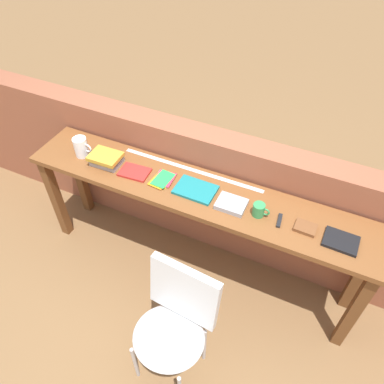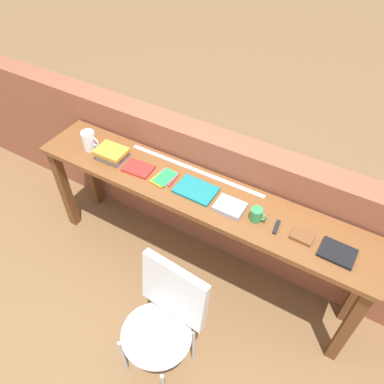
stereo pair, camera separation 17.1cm
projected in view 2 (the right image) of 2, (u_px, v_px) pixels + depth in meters
The scene contains 15 objects.
ground_plane at pixel (176, 292), 2.96m from camera, with size 40.00×40.00×0.00m, color brown.
brick_wall_back at pixel (217, 193), 2.96m from camera, with size 6.00×0.20×1.10m, color #935138.
sideboard at pixel (196, 204), 2.62m from camera, with size 2.50×0.44×0.88m.
chair_white_moulded at pixel (163, 320), 2.24m from camera, with size 0.47×0.49×0.89m.
pitcher_white at pixel (89, 140), 2.78m from camera, with size 0.14×0.10×0.18m.
book_stack_leftmost at pixel (112, 153), 2.72m from camera, with size 0.23×0.18×0.08m.
magazine_cycling at pixel (138, 168), 2.66m from camera, with size 0.21×0.14×0.02m, color red.
pamphlet_pile_colourful at pixel (165, 177), 2.59m from camera, with size 0.15×0.19×0.01m.
book_open_centre at pixel (196, 190), 2.50m from camera, with size 0.27×0.19×0.02m, color #19757A.
book_grey_hardcover at pixel (230, 207), 2.38m from camera, with size 0.19×0.15×0.03m, color #9E9EA3.
mug at pixel (257, 215), 2.30m from camera, with size 0.11×0.08×0.09m.
multitool_folded at pixel (277, 227), 2.28m from camera, with size 0.02×0.11×0.02m, color black.
leather_journal_brown at pixel (302, 236), 2.22m from camera, with size 0.13×0.10×0.02m, color brown.
book_repair_rightmost at pixel (337, 253), 2.14m from camera, with size 0.20×0.15×0.02m, color black.
ruler_metal_back_edge at pixel (195, 170), 2.66m from camera, with size 1.07×0.03×0.00m, color silver.
Camera 2 is at (0.89, -1.26, 2.65)m, focal length 35.00 mm.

